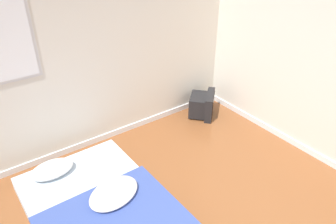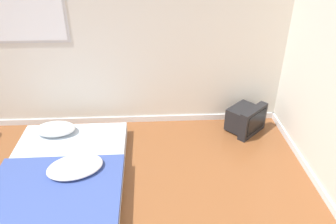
{
  "view_description": "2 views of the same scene",
  "coord_description": "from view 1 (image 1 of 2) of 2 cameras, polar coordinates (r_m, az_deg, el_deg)",
  "views": [
    {
      "loc": [
        -1.03,
        -1.2,
        2.89
      ],
      "look_at": [
        1.17,
        1.84,
        0.65
      ],
      "focal_mm": 35.0,
      "sensor_mm": 36.0,
      "label": 1
    },
    {
      "loc": [
        0.92,
        -1.57,
        2.61
      ],
      "look_at": [
        1.1,
        1.71,
        0.69
      ],
      "focal_mm": 35.0,
      "sensor_mm": 36.0,
      "label": 2
    }
  ],
  "objects": [
    {
      "name": "wall_back",
      "position": [
        4.3,
        -19.78,
        7.25
      ],
      "size": [
        7.92,
        0.08,
        2.6
      ],
      "color": "silver",
      "rests_on": "ground_plane"
    },
    {
      "name": "crt_tv",
      "position": [
        5.49,
        6.08,
        1.28
      ],
      "size": [
        0.61,
        0.6,
        0.41
      ],
      "color": "black",
      "rests_on": "ground_plane"
    },
    {
      "name": "mattress_bed",
      "position": [
        3.86,
        -11.77,
        -15.98
      ],
      "size": [
        1.4,
        1.99,
        0.31
      ],
      "color": "silver",
      "rests_on": "ground_plane"
    }
  ]
}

